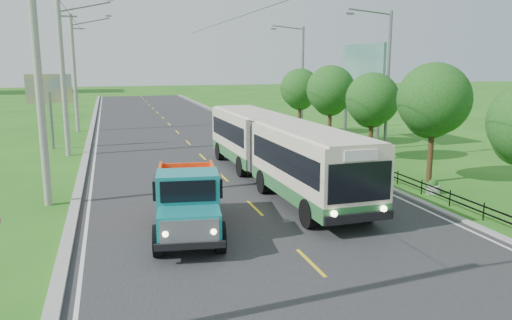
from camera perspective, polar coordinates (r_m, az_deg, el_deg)
name	(u,v)px	position (r m, az deg, el deg)	size (l,w,h in m)	color
ground	(311,263)	(15.52, 6.25, -11.63)	(240.00, 240.00, 0.00)	#206016
road	(197,152)	(34.18, -6.75, 0.96)	(14.00, 120.00, 0.02)	#28282B
curb_left	(86,156)	(33.74, -18.88, 0.41)	(0.40, 120.00, 0.15)	#9E9E99
curb_right	(295,146)	(36.04, 4.53, 1.59)	(0.30, 120.00, 0.10)	#9E9E99
edge_line_left	(95,157)	(33.72, -17.95, 0.38)	(0.12, 120.00, 0.00)	silver
edge_line_right	(289,147)	(35.87, 3.78, 1.51)	(0.12, 120.00, 0.00)	silver
centre_dash	(311,262)	(15.52, 6.25, -11.55)	(0.12, 2.20, 0.00)	yellow
railing_right	(344,157)	(30.93, 9.98, 0.35)	(0.04, 40.00, 0.60)	black
pole_near	(40,84)	(22.35, -23.47, 7.92)	(3.51, 0.32, 10.00)	gray
pole_mid	(63,77)	(34.29, -21.14, 8.88)	(3.51, 0.32, 10.00)	gray
pole_far	(75,73)	(46.26, -20.01, 9.34)	(3.51, 0.32, 10.00)	gray
tree_third	(433,103)	(26.42, 19.57, 6.14)	(3.60, 3.62, 6.00)	#382314
tree_fourth	(372,102)	(31.49, 13.11, 6.45)	(3.24, 3.31, 5.40)	#382314
tree_fifth	(331,92)	(36.80, 8.51, 7.66)	(3.48, 3.52, 5.80)	#382314
tree_back	(300,91)	(42.32, 5.06, 7.90)	(3.30, 3.36, 5.50)	#382314
streetlight_mid	(386,80)	(31.69, 14.60, 8.80)	(3.02, 0.20, 9.07)	slate
streetlight_far	(301,75)	(44.29, 5.16, 9.66)	(3.02, 0.20, 9.07)	slate
planter_near	(433,187)	(24.55, 19.55, -2.97)	(0.64, 0.64, 0.67)	silver
planter_mid	(352,157)	(31.20, 10.97, 0.38)	(0.64, 0.64, 0.67)	silver
planter_far	(304,138)	(38.37, 5.49, 2.51)	(0.64, 0.64, 0.67)	silver
billboard_left	(49,94)	(37.44, -22.56, 7.02)	(3.00, 0.20, 5.20)	slate
billboard_right	(363,71)	(37.71, 12.09, 9.89)	(0.24, 6.00, 7.30)	slate
bus	(276,146)	(24.61, 2.35, 1.58)	(3.09, 16.55, 3.18)	#2B6D38
dump_truck	(188,196)	(17.68, -7.82, -4.15)	(2.91, 5.96, 2.40)	teal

